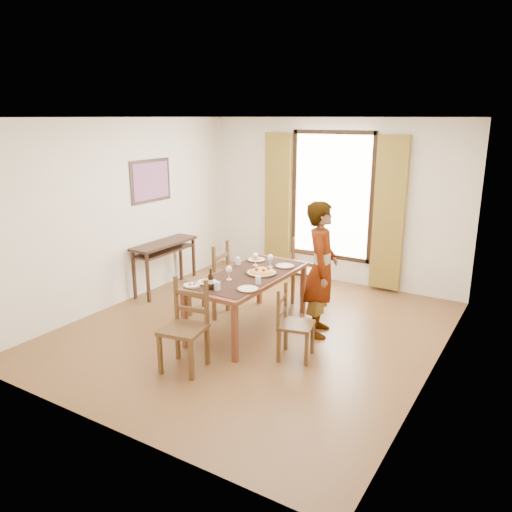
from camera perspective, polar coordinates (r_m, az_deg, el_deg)
The scene contains 22 objects.
ground at distance 6.63m, azimuth -0.26°, elevation -8.45°, with size 5.00×5.00×0.00m, color #4B3217.
room_shell at distance 6.27m, azimuth 0.30°, elevation 4.94°, with size 4.60×5.10×2.74m.
console_table at distance 8.02m, azimuth -10.43°, elevation 0.77°, with size 0.38×1.20×0.80m.
dining_table at distance 6.43m, azimuth -0.84°, elevation -2.66°, with size 0.84×1.86×0.76m.
chair_west at distance 7.02m, azimuth -5.21°, elevation -2.84°, with size 0.52×0.52×1.05m.
chair_north at distance 7.46m, azimuth 6.09°, elevation -1.88°, with size 0.49×0.49×1.02m.
chair_south at distance 5.57m, azimuth -8.13°, elevation -8.25°, with size 0.51×0.51×1.00m.
chair_east at distance 5.79m, azimuth 4.30°, elevation -7.91°, with size 0.46×0.46×0.85m.
man at distance 6.30m, azimuth 7.46°, elevation -1.54°, with size 0.60×0.73×1.72m, color gray.
plate_sw at distance 6.09m, azimuth -5.62°, elevation -2.85°, with size 0.27×0.27×0.05m, color silver, non-canonical shape.
plate_se at distance 5.83m, azimuth -0.93°, elevation -3.64°, with size 0.27×0.27×0.05m, color silver, non-canonical shape.
plate_nw at distance 7.00m, azimuth 0.05°, elevation -0.31°, with size 0.27×0.27×0.05m, color silver, non-canonical shape.
plate_ne at distance 6.72m, azimuth 3.31°, elevation -1.02°, with size 0.27×0.27×0.05m, color silver, non-canonical shape.
pasta_platter at distance 6.41m, azimuth 0.64°, elevation -1.63°, with size 0.40×0.40×0.10m, color #BE5E18, non-canonical shape.
caprese_plate at distance 6.02m, azimuth -7.32°, elevation -3.20°, with size 0.20×0.20×0.04m, color silver, non-canonical shape.
wine_glass_a at distance 6.17m, azimuth -3.10°, elevation -1.92°, with size 0.08×0.08×0.18m, color white, non-canonical shape.
wine_glass_b at distance 6.67m, azimuth 1.64°, elevation -0.54°, with size 0.08×0.08×0.18m, color white, non-canonical shape.
wine_glass_c at distance 6.75m, azimuth -0.08°, elevation -0.35°, with size 0.08×0.08×0.18m, color white, non-canonical shape.
tumbler_a at distance 6.02m, azimuth 0.25°, elevation -2.76°, with size 0.07×0.07×0.10m, color silver.
tumbler_b at distance 6.81m, azimuth -2.09°, elevation -0.58°, with size 0.07×0.07×0.10m, color silver.
tumbler_c at distance 5.83m, azimuth -4.44°, elevation -3.44°, with size 0.07×0.07×0.10m, color silver.
wine_bottle at distance 5.84m, azimuth -5.19°, elevation -2.67°, with size 0.07×0.07×0.25m, color black, non-canonical shape.
Camera 1 is at (3.17, -5.15, 2.71)m, focal length 35.00 mm.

